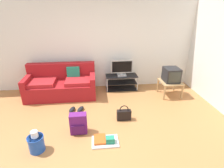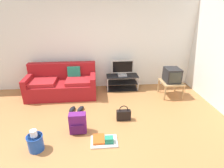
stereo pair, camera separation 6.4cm
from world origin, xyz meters
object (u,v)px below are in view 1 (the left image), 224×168
(crt_tv, at_px, (171,75))
(side_table, at_px, (170,83))
(sneakers_pair, at_px, (76,109))
(couch, at_px, (62,85))
(flat_tv, at_px, (122,68))
(handbag, at_px, (124,115))
(backpack, at_px, (78,124))
(tv_stand, at_px, (121,82))
(floor_tray, at_px, (105,141))
(cleaning_bucket, at_px, (36,143))

(crt_tv, bearing_deg, side_table, -90.00)
(sneakers_pair, bearing_deg, side_table, 12.66)
(couch, bearing_deg, flat_tv, 7.24)
(handbag, bearing_deg, backpack, -160.66)
(flat_tv, bearing_deg, tv_stand, 90.00)
(flat_tv, relative_size, sneakers_pair, 1.60)
(floor_tray, bearing_deg, flat_tv, 73.60)
(side_table, height_order, crt_tv, crt_tv)
(cleaning_bucket, bearing_deg, flat_tv, 51.59)
(couch, height_order, cleaning_bucket, couch)
(flat_tv, distance_m, backpack, 2.35)
(side_table, bearing_deg, crt_tv, 90.00)
(crt_tv, relative_size, sneakers_pair, 1.09)
(flat_tv, relative_size, side_table, 1.13)
(tv_stand, relative_size, side_table, 1.66)
(cleaning_bucket, bearing_deg, tv_stand, 51.84)
(crt_tv, bearing_deg, backpack, -150.17)
(crt_tv, bearing_deg, sneakers_pair, -167.00)
(couch, height_order, flat_tv, flat_tv)
(cleaning_bucket, bearing_deg, sneakers_pair, 64.76)
(sneakers_pair, height_order, floor_tray, floor_tray)
(floor_tray, bearing_deg, cleaning_bucket, -176.47)
(tv_stand, height_order, handbag, tv_stand)
(tv_stand, bearing_deg, backpack, -120.76)
(couch, relative_size, tv_stand, 2.01)
(tv_stand, xyz_separation_m, backpack, (-1.18, -1.99, -0.01))
(side_table, distance_m, sneakers_pair, 2.71)
(side_table, bearing_deg, cleaning_bucket, -150.20)
(flat_tv, bearing_deg, floor_tray, -106.40)
(backpack, xyz_separation_m, sneakers_pair, (-0.12, 0.83, -0.17))
(tv_stand, distance_m, cleaning_bucket, 3.07)
(flat_tv, bearing_deg, handbag, -97.02)
(backpack, distance_m, cleaning_bucket, 0.83)
(sneakers_pair, bearing_deg, flat_tv, 41.11)
(couch, relative_size, flat_tv, 2.95)
(floor_tray, bearing_deg, crt_tv, 41.71)
(flat_tv, height_order, floor_tray, flat_tv)
(side_table, distance_m, backpack, 2.88)
(couch, height_order, crt_tv, couch)
(side_table, bearing_deg, tv_stand, 156.51)
(tv_stand, relative_size, flat_tv, 1.47)
(tv_stand, height_order, flat_tv, flat_tv)
(crt_tv, distance_m, backpack, 2.91)
(tv_stand, xyz_separation_m, sneakers_pair, (-1.30, -1.16, -0.18))
(tv_stand, height_order, backpack, tv_stand)
(tv_stand, bearing_deg, crt_tv, -22.89)
(tv_stand, distance_m, handbag, 1.66)
(tv_stand, distance_m, floor_tray, 2.44)
(crt_tv, relative_size, floor_tray, 0.88)
(crt_tv, distance_m, handbag, 1.93)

